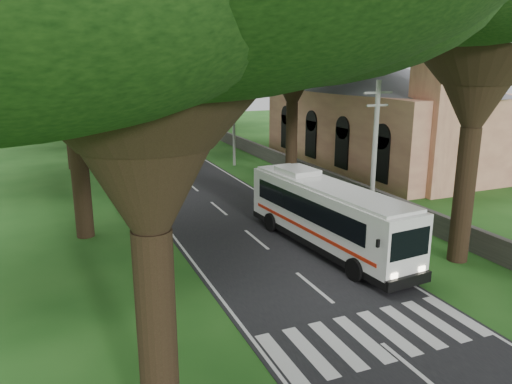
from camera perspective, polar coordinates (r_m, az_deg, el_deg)
name	(u,v)px	position (r m, az deg, el deg)	size (l,w,h in m)	color
ground	(341,310)	(19.15, 9.65, -13.13)	(140.00, 140.00, 0.00)	#1B4A15
road	(175,173)	(41.21, -9.19, 2.18)	(8.00, 120.00, 0.04)	black
crosswalk	(373,337)	(17.72, 13.22, -15.79)	(8.00, 3.00, 0.01)	silver
property_wall	(280,160)	(43.13, 2.81, 3.72)	(0.35, 50.00, 1.20)	#383533
church	(386,108)	(45.05, 14.63, 9.28)	(14.00, 24.00, 11.60)	#BB715B
pole_near	(374,159)	(25.46, 13.35, 3.73)	(1.60, 0.24, 8.00)	gray
pole_mid	(234,117)	(43.05, -2.55, 8.53)	(1.60, 0.24, 8.00)	gray
pole_far	(176,100)	(62.12, -9.09, 10.30)	(1.60, 0.24, 8.00)	gray
tree_l_mida	(66,18)	(26.24, -20.92, 18.10)	(14.73, 14.73, 14.05)	black
tree_l_midb	(60,13)	(44.32, -21.53, 18.47)	(15.97, 15.97, 15.94)	black
tree_l_far	(43,23)	(62.27, -23.12, 17.38)	(12.69, 12.69, 15.81)	black
tree_r_mida	(294,20)	(38.39, 4.33, 19.04)	(15.87, 15.87, 15.20)	black
tree_r_midb	(211,29)	(54.88, -5.18, 18.03)	(12.72, 12.72, 14.92)	black
tree_r_far	(177,32)	(72.47, -8.97, 17.65)	(12.69, 12.69, 15.60)	black
coach_bus	(326,214)	(24.28, 8.05, -2.51)	(3.28, 11.07, 3.22)	white
distant_car_a	(115,142)	(53.61, -15.84, 5.48)	(1.58, 3.94, 1.34)	#AFB0B4
distant_car_b	(113,123)	(70.99, -16.07, 7.63)	(1.40, 4.00, 1.32)	navy
distant_car_c	(126,121)	(71.34, -14.65, 7.82)	(2.07, 5.09, 1.48)	#9F3917
pedestrian	(128,210)	(28.43, -14.40, -2.04)	(0.65, 0.42, 1.77)	black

